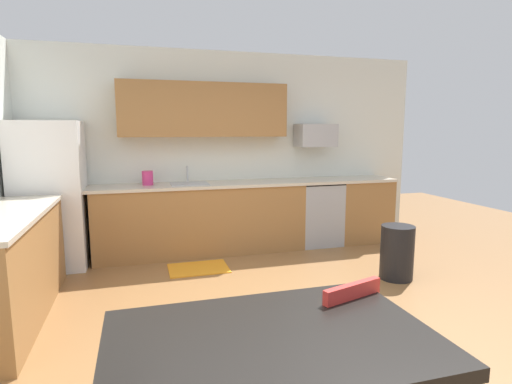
{
  "coord_description": "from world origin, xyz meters",
  "views": [
    {
      "loc": [
        -1.17,
        -3.04,
        1.64
      ],
      "look_at": [
        0.0,
        1.0,
        1.0
      ],
      "focal_mm": 28.75,
      "sensor_mm": 36.0,
      "label": 1
    }
  ],
  "objects_px": {
    "refrigerator": "(50,195)",
    "oven_range": "(317,212)",
    "microwave": "(315,135)",
    "chair_near_table": "(366,355)",
    "kettle": "(148,179)",
    "dining_table": "(272,349)",
    "trash_bin": "(397,252)"
  },
  "relations": [
    {
      "from": "refrigerator",
      "to": "chair_near_table",
      "type": "bearing_deg",
      "value": -59.63
    },
    {
      "from": "refrigerator",
      "to": "kettle",
      "type": "height_order",
      "value": "refrigerator"
    },
    {
      "from": "microwave",
      "to": "chair_near_table",
      "type": "distance_m",
      "value": 4.13
    },
    {
      "from": "microwave",
      "to": "trash_bin",
      "type": "distance_m",
      "value": 2.11
    },
    {
      "from": "kettle",
      "to": "oven_range",
      "type": "bearing_deg",
      "value": -1.22
    },
    {
      "from": "refrigerator",
      "to": "microwave",
      "type": "relative_size",
      "value": 3.23
    },
    {
      "from": "refrigerator",
      "to": "trash_bin",
      "type": "bearing_deg",
      "value": -21.89
    },
    {
      "from": "dining_table",
      "to": "kettle",
      "type": "distance_m",
      "value": 3.88
    },
    {
      "from": "microwave",
      "to": "kettle",
      "type": "height_order",
      "value": "microwave"
    },
    {
      "from": "oven_range",
      "to": "microwave",
      "type": "bearing_deg",
      "value": 90.0
    },
    {
      "from": "oven_range",
      "to": "kettle",
      "type": "height_order",
      "value": "kettle"
    },
    {
      "from": "dining_table",
      "to": "trash_bin",
      "type": "distance_m",
      "value": 3.15
    },
    {
      "from": "microwave",
      "to": "chair_near_table",
      "type": "bearing_deg",
      "value": -110.3
    },
    {
      "from": "chair_near_table",
      "to": "trash_bin",
      "type": "relative_size",
      "value": 1.42
    },
    {
      "from": "microwave",
      "to": "trash_bin",
      "type": "height_order",
      "value": "microwave"
    },
    {
      "from": "microwave",
      "to": "dining_table",
      "type": "height_order",
      "value": "microwave"
    },
    {
      "from": "refrigerator",
      "to": "microwave",
      "type": "xyz_separation_m",
      "value": [
        3.47,
        0.18,
        0.69
      ]
    },
    {
      "from": "microwave",
      "to": "dining_table",
      "type": "xyz_separation_m",
      "value": [
        -1.94,
        -3.9,
        -0.85
      ]
    },
    {
      "from": "chair_near_table",
      "to": "trash_bin",
      "type": "height_order",
      "value": "chair_near_table"
    },
    {
      "from": "refrigerator",
      "to": "kettle",
      "type": "distance_m",
      "value": 1.14
    },
    {
      "from": "oven_range",
      "to": "trash_bin",
      "type": "bearing_deg",
      "value": -80.89
    },
    {
      "from": "oven_range",
      "to": "kettle",
      "type": "bearing_deg",
      "value": 178.78
    },
    {
      "from": "oven_range",
      "to": "trash_bin",
      "type": "xyz_separation_m",
      "value": [
        0.25,
        -1.58,
        -0.16
      ]
    },
    {
      "from": "refrigerator",
      "to": "oven_range",
      "type": "bearing_deg",
      "value": 1.32
    },
    {
      "from": "refrigerator",
      "to": "oven_range",
      "type": "relative_size",
      "value": 1.92
    },
    {
      "from": "kettle",
      "to": "refrigerator",
      "type": "bearing_deg",
      "value": -173.4
    },
    {
      "from": "chair_near_table",
      "to": "refrigerator",
      "type": "bearing_deg",
      "value": 120.37
    },
    {
      "from": "microwave",
      "to": "dining_table",
      "type": "distance_m",
      "value": 4.44
    },
    {
      "from": "kettle",
      "to": "dining_table",
      "type": "bearing_deg",
      "value": -83.98
    },
    {
      "from": "microwave",
      "to": "trash_bin",
      "type": "relative_size",
      "value": 0.9
    },
    {
      "from": "microwave",
      "to": "kettle",
      "type": "bearing_deg",
      "value": -178.78
    },
    {
      "from": "oven_range",
      "to": "chair_near_table",
      "type": "xyz_separation_m",
      "value": [
        -1.38,
        -3.64,
        0.05
      ]
    }
  ]
}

